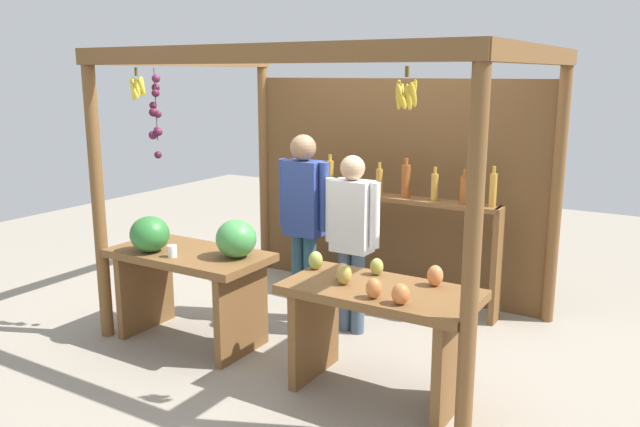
{
  "coord_description": "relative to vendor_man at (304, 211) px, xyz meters",
  "views": [
    {
      "loc": [
        2.52,
        -4.37,
        2.09
      ],
      "look_at": [
        0.0,
        -0.22,
        1.02
      ],
      "focal_mm": 36.04,
      "sensor_mm": 36.0,
      "label": 1
    }
  ],
  "objects": [
    {
      "name": "bottle_shelf_unit",
      "position": [
        0.46,
        0.78,
        -0.15
      ],
      "size": [
        1.99,
        0.22,
        1.35
      ],
      "color": "brown",
      "rests_on": "ground"
    },
    {
      "name": "vendor_woman",
      "position": [
        0.48,
        -0.03,
        -0.09
      ],
      "size": [
        0.48,
        0.2,
        1.46
      ],
      "rotation": [
        0.0,
        0.0,
        0.09
      ],
      "color": "#43556E",
      "rests_on": "ground"
    },
    {
      "name": "fruit_counter_right",
      "position": [
        1.13,
        -0.86,
        -0.41
      ],
      "size": [
        1.26,
        0.64,
        0.87
      ],
      "color": "brown",
      "rests_on": "ground"
    },
    {
      "name": "market_stall",
      "position": [
        0.31,
        0.44,
        0.39
      ],
      "size": [
        3.1,
        2.29,
        2.26
      ],
      "color": "brown",
      "rests_on": "ground"
    },
    {
      "name": "ground_plane",
      "position": [
        0.32,
        -0.04,
        -0.95
      ],
      "size": [
        12.0,
        12.0,
        0.0
      ],
      "primitive_type": "plane",
      "color": "gray",
      "rests_on": "ground"
    },
    {
      "name": "vendor_man",
      "position": [
        0.0,
        0.0,
        0.0
      ],
      "size": [
        0.48,
        0.22,
        1.59
      ],
      "rotation": [
        0.0,
        0.0,
        -0.1
      ],
      "color": "#2B5065",
      "rests_on": "ground"
    },
    {
      "name": "fruit_counter_left",
      "position": [
        -0.47,
        -0.87,
        -0.3
      ],
      "size": [
        1.25,
        0.69,
        1.02
      ],
      "color": "brown",
      "rests_on": "ground"
    }
  ]
}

